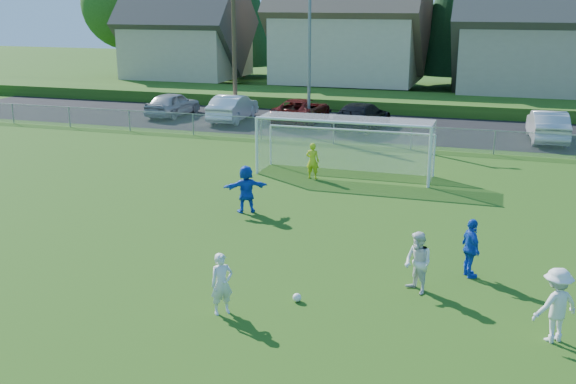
% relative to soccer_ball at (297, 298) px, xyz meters
% --- Properties ---
extents(ground, '(160.00, 160.00, 0.00)m').
position_rel_soccer_ball_xyz_m(ground, '(-1.75, -3.27, -0.11)').
color(ground, '#193D0C').
rests_on(ground, ground).
extents(asphalt_lot, '(60.00, 60.00, 0.00)m').
position_rel_soccer_ball_xyz_m(asphalt_lot, '(-1.75, 24.23, -0.10)').
color(asphalt_lot, black).
rests_on(asphalt_lot, ground).
extents(grass_embankment, '(70.00, 6.00, 0.80)m').
position_rel_soccer_ball_xyz_m(grass_embankment, '(-1.75, 31.73, 0.29)').
color(grass_embankment, '#1E420F').
rests_on(grass_embankment, ground).
extents(soccer_ball, '(0.22, 0.22, 0.22)m').
position_rel_soccer_ball_xyz_m(soccer_ball, '(0.00, 0.00, 0.00)').
color(soccer_ball, white).
rests_on(soccer_ball, ground).
extents(player_white_a, '(0.65, 0.64, 1.52)m').
position_rel_soccer_ball_xyz_m(player_white_a, '(-1.52, -1.15, 0.65)').
color(player_white_a, silver).
rests_on(player_white_a, ground).
extents(player_white_b, '(0.99, 0.98, 1.61)m').
position_rel_soccer_ball_xyz_m(player_white_b, '(2.76, 1.48, 0.70)').
color(player_white_b, silver).
rests_on(player_white_b, ground).
extents(player_white_c, '(1.26, 1.16, 1.70)m').
position_rel_soccer_ball_xyz_m(player_white_c, '(5.95, -0.17, 0.74)').
color(player_white_c, silver).
rests_on(player_white_c, ground).
extents(player_blue_a, '(0.78, 1.04, 1.64)m').
position_rel_soccer_ball_xyz_m(player_blue_a, '(3.99, 2.94, 0.71)').
color(player_blue_a, blue).
rests_on(player_blue_a, ground).
extents(player_blue_b, '(1.61, 1.24, 1.70)m').
position_rel_soccer_ball_xyz_m(player_blue_b, '(-3.86, 6.49, 0.74)').
color(player_blue_b, blue).
rests_on(player_blue_b, ground).
extents(goalkeeper, '(0.56, 0.37, 1.53)m').
position_rel_soccer_ball_xyz_m(goalkeeper, '(-2.89, 11.65, 0.65)').
color(goalkeeper, '#C2D619').
rests_on(goalkeeper, ground).
extents(car_a, '(2.18, 4.69, 1.55)m').
position_rel_soccer_ball_xyz_m(car_a, '(-15.73, 24.04, 0.67)').
color(car_a, '#979A9E').
rests_on(car_a, ground).
extents(car_b, '(1.90, 4.98, 1.62)m').
position_rel_soccer_ball_xyz_m(car_b, '(-11.37, 23.59, 0.70)').
color(car_b, silver).
rests_on(car_b, ground).
extents(car_c, '(2.67, 5.56, 1.53)m').
position_rel_soccer_ball_xyz_m(car_c, '(-7.12, 23.99, 0.65)').
color(car_c, '#4C0C08').
rests_on(car_c, ground).
extents(car_d, '(2.91, 5.64, 1.57)m').
position_rel_soccer_ball_xyz_m(car_d, '(-3.21, 23.12, 0.67)').
color(car_d, black).
rests_on(car_d, ground).
extents(car_f, '(2.07, 5.08, 1.64)m').
position_rel_soccer_ball_xyz_m(car_f, '(6.83, 22.95, 0.71)').
color(car_f, silver).
rests_on(car_f, ground).
extents(soccer_goal, '(7.42, 1.90, 2.50)m').
position_rel_soccer_ball_xyz_m(soccer_goal, '(-1.75, 12.78, 1.52)').
color(soccer_goal, white).
rests_on(soccer_goal, ground).
extents(chainlink_fence, '(52.06, 0.06, 1.20)m').
position_rel_soccer_ball_xyz_m(chainlink_fence, '(-1.75, 18.73, 0.52)').
color(chainlink_fence, gray).
rests_on(chainlink_fence, ground).
extents(streetlight, '(1.38, 0.18, 9.00)m').
position_rel_soccer_ball_xyz_m(streetlight, '(-6.20, 22.73, 4.73)').
color(streetlight, slate).
rests_on(streetlight, ground).
extents(utility_pole, '(1.60, 0.26, 10.00)m').
position_rel_soccer_ball_xyz_m(utility_pole, '(-11.25, 23.73, 5.04)').
color(utility_pole, '#473321').
rests_on(utility_pole, ground).
extents(tree_row, '(65.98, 12.36, 13.80)m').
position_rel_soccer_ball_xyz_m(tree_row, '(-0.71, 45.47, 6.80)').
color(tree_row, '#382616').
rests_on(tree_row, ground).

